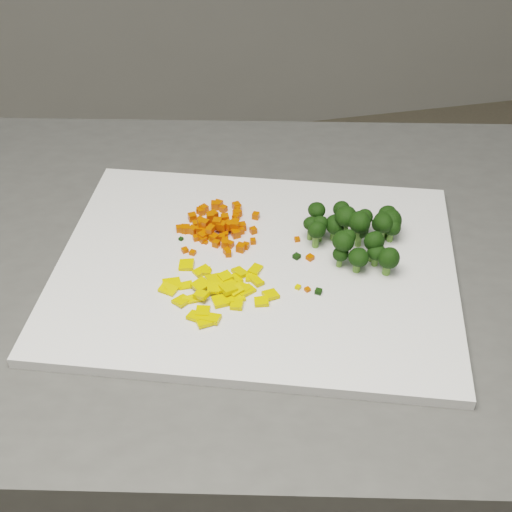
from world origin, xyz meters
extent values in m
cube|color=#494846|center=(-0.08, 0.13, 0.45)|extent=(1.02, 0.82, 0.90)
cube|color=white|center=(-0.06, 0.09, 0.91)|extent=(0.53, 0.46, 0.01)
cube|color=#CB3A02|center=(-0.08, 0.17, 0.93)|extent=(0.01, 0.01, 0.01)
cube|color=#CB3A02|center=(-0.07, 0.12, 0.92)|extent=(0.01, 0.01, 0.01)
cube|color=#CB3A02|center=(-0.07, 0.14, 0.92)|extent=(0.01, 0.01, 0.01)
cube|color=#CB3A02|center=(-0.08, 0.15, 0.92)|extent=(0.01, 0.01, 0.01)
cube|color=#CB3A02|center=(-0.11, 0.19, 0.92)|extent=(0.01, 0.01, 0.01)
cube|color=#CB3A02|center=(-0.06, 0.16, 0.92)|extent=(0.01, 0.01, 0.01)
cube|color=#CB3A02|center=(-0.12, 0.17, 0.92)|extent=(0.01, 0.01, 0.01)
cube|color=#CB3A02|center=(-0.08, 0.16, 0.92)|extent=(0.01, 0.01, 0.01)
cube|color=#CB3A02|center=(-0.10, 0.15, 0.92)|extent=(0.01, 0.01, 0.01)
cube|color=#CB3A02|center=(-0.08, 0.15, 0.92)|extent=(0.01, 0.01, 0.01)
cube|color=#CB3A02|center=(-0.06, 0.16, 0.92)|extent=(0.01, 0.01, 0.01)
cube|color=#CB3A02|center=(-0.06, 0.18, 0.92)|extent=(0.01, 0.01, 0.01)
cube|color=#CB3A02|center=(-0.06, 0.12, 0.92)|extent=(0.01, 0.01, 0.01)
cube|color=#CB3A02|center=(-0.11, 0.17, 0.92)|extent=(0.01, 0.01, 0.01)
cube|color=#CB3A02|center=(-0.10, 0.17, 0.92)|extent=(0.01, 0.01, 0.01)
cube|color=#CB3A02|center=(-0.08, 0.13, 0.92)|extent=(0.01, 0.01, 0.01)
cube|color=#CB3A02|center=(-0.06, 0.19, 0.92)|extent=(0.01, 0.01, 0.01)
cube|color=#CB3A02|center=(-0.09, 0.13, 0.92)|extent=(0.01, 0.01, 0.01)
cube|color=#CB3A02|center=(-0.10, 0.16, 0.92)|extent=(0.01, 0.01, 0.01)
cube|color=#CB3A02|center=(-0.11, 0.14, 0.92)|extent=(0.01, 0.01, 0.01)
cube|color=#CB3A02|center=(-0.11, 0.15, 0.92)|extent=(0.01, 0.01, 0.01)
cube|color=#CB3A02|center=(-0.09, 0.14, 0.92)|extent=(0.01, 0.01, 0.01)
cube|color=#CB3A02|center=(-0.09, 0.16, 0.92)|extent=(0.01, 0.01, 0.01)
cube|color=#CB3A02|center=(-0.09, 0.18, 0.92)|extent=(0.01, 0.01, 0.01)
cube|color=#CB3A02|center=(-0.08, 0.21, 0.92)|extent=(0.01, 0.01, 0.01)
cube|color=#CB3A02|center=(-0.09, 0.16, 0.93)|extent=(0.01, 0.01, 0.01)
cube|color=#CB3A02|center=(-0.12, 0.16, 0.92)|extent=(0.01, 0.01, 0.01)
cube|color=#CB3A02|center=(-0.10, 0.20, 0.92)|extent=(0.01, 0.01, 0.01)
cube|color=#CB3A02|center=(-0.08, 0.17, 0.92)|extent=(0.01, 0.01, 0.01)
cube|color=#CB3A02|center=(-0.09, 0.14, 0.92)|extent=(0.01, 0.01, 0.01)
cube|color=#CB3A02|center=(-0.09, 0.17, 0.92)|extent=(0.01, 0.01, 0.01)
cube|color=#CB3A02|center=(-0.10, 0.18, 0.91)|extent=(0.01, 0.01, 0.01)
cube|color=#CB3A02|center=(-0.10, 0.15, 0.92)|extent=(0.01, 0.01, 0.01)
cube|color=#CB3A02|center=(-0.06, 0.18, 0.92)|extent=(0.01, 0.01, 0.01)
cube|color=#CB3A02|center=(-0.06, 0.15, 0.92)|extent=(0.01, 0.01, 0.01)
cube|color=#CB3A02|center=(-0.10, 0.15, 0.92)|extent=(0.01, 0.01, 0.01)
cube|color=#CB3A02|center=(-0.05, 0.15, 0.92)|extent=(0.01, 0.01, 0.01)
cube|color=#CB3A02|center=(-0.09, 0.16, 0.92)|extent=(0.01, 0.01, 0.01)
cube|color=#CB3A02|center=(-0.11, 0.16, 0.92)|extent=(0.01, 0.01, 0.01)
cube|color=#CB3A02|center=(-0.06, 0.16, 0.92)|extent=(0.01, 0.01, 0.01)
cube|color=#CB3A02|center=(-0.08, 0.12, 0.92)|extent=(0.01, 0.01, 0.01)
cube|color=#CB3A02|center=(-0.08, 0.15, 0.92)|extent=(0.01, 0.01, 0.01)
cube|color=#CB3A02|center=(-0.08, 0.13, 0.92)|extent=(0.01, 0.01, 0.01)
cube|color=#CB3A02|center=(-0.06, 0.20, 0.92)|extent=(0.01, 0.01, 0.01)
cube|color=#CB3A02|center=(-0.08, 0.11, 0.92)|extent=(0.01, 0.01, 0.01)
cube|color=#CB3A02|center=(-0.10, 0.20, 0.92)|extent=(0.01, 0.01, 0.01)
cube|color=#CB3A02|center=(-0.11, 0.15, 0.91)|extent=(0.01, 0.01, 0.01)
cube|color=#CB3A02|center=(-0.08, 0.21, 0.92)|extent=(0.01, 0.01, 0.01)
cube|color=#CB3A02|center=(-0.09, 0.17, 0.93)|extent=(0.01, 0.01, 0.01)
cube|color=#CB3A02|center=(-0.06, 0.18, 0.92)|extent=(0.01, 0.01, 0.01)
cube|color=#CB3A02|center=(-0.04, 0.18, 0.92)|extent=(0.01, 0.01, 0.01)
cube|color=#CB3A02|center=(-0.08, 0.13, 0.92)|extent=(0.01, 0.01, 0.01)
cube|color=#CB3A02|center=(-0.07, 0.15, 0.92)|extent=(0.01, 0.01, 0.01)
cube|color=#CB3A02|center=(-0.11, 0.17, 0.92)|extent=(0.01, 0.01, 0.01)
cube|color=#CB3A02|center=(-0.10, 0.20, 0.91)|extent=(0.01, 0.01, 0.01)
cube|color=#CB3A02|center=(-0.13, 0.17, 0.92)|extent=(0.01, 0.01, 0.01)
cube|color=#CB3A02|center=(-0.05, 0.13, 0.91)|extent=(0.01, 0.01, 0.01)
cube|color=#CB3A02|center=(-0.11, 0.16, 0.92)|extent=(0.01, 0.01, 0.01)
cube|color=#CB3A02|center=(-0.13, 0.17, 0.92)|extent=(0.01, 0.01, 0.01)
cube|color=#CB3A02|center=(-0.07, 0.20, 0.92)|extent=(0.01, 0.01, 0.01)
cube|color=#CB3A02|center=(-0.08, 0.21, 0.91)|extent=(0.01, 0.01, 0.01)
cube|color=#CB3A02|center=(-0.07, 0.16, 0.92)|extent=(0.01, 0.01, 0.01)
cube|color=#CB3A02|center=(-0.08, 0.16, 0.92)|extent=(0.01, 0.01, 0.01)
cube|color=#CB3A02|center=(-0.06, 0.18, 0.91)|extent=(0.01, 0.01, 0.01)
cube|color=#E0B00B|center=(-0.12, 0.05, 0.92)|extent=(0.02, 0.02, 0.01)
cube|color=#E0B00B|center=(-0.14, 0.05, 0.91)|extent=(0.02, 0.02, 0.01)
cube|color=#E0B00B|center=(-0.10, 0.04, 0.91)|extent=(0.02, 0.02, 0.01)
cube|color=#E0B00B|center=(-0.09, 0.03, 0.91)|extent=(0.02, 0.02, 0.01)
cube|color=#E0B00B|center=(-0.13, 0.01, 0.91)|extent=(0.02, 0.02, 0.01)
cube|color=#E0B00B|center=(-0.13, 0.10, 0.91)|extent=(0.02, 0.02, 0.01)
cube|color=#E0B00B|center=(-0.07, 0.07, 0.91)|extent=(0.02, 0.02, 0.00)
cube|color=#E0B00B|center=(-0.09, 0.07, 0.92)|extent=(0.02, 0.02, 0.01)
cube|color=#E0B00B|center=(-0.15, 0.07, 0.91)|extent=(0.02, 0.02, 0.01)
cube|color=#E0B00B|center=(-0.09, 0.05, 0.92)|extent=(0.02, 0.02, 0.01)
cube|color=#E0B00B|center=(-0.09, 0.06, 0.92)|extent=(0.02, 0.02, 0.00)
cube|color=#E0B00B|center=(-0.10, 0.04, 0.91)|extent=(0.02, 0.02, 0.01)
cube|color=#E0B00B|center=(-0.12, 0.06, 0.92)|extent=(0.02, 0.02, 0.01)
cube|color=#E0B00B|center=(-0.06, 0.08, 0.91)|extent=(0.02, 0.02, 0.01)
cube|color=#E0B00B|center=(-0.05, 0.04, 0.91)|extent=(0.02, 0.02, 0.01)
cube|color=#E0B00B|center=(-0.08, 0.07, 0.91)|extent=(0.02, 0.02, 0.00)
cube|color=#E0B00B|center=(-0.11, 0.07, 0.92)|extent=(0.02, 0.02, 0.01)
cube|color=#E0B00B|center=(-0.08, 0.05, 0.91)|extent=(0.02, 0.02, 0.01)
cube|color=#E0B00B|center=(-0.10, 0.05, 0.92)|extent=(0.02, 0.01, 0.01)
cube|color=#E0B00B|center=(-0.11, 0.09, 0.91)|extent=(0.01, 0.01, 0.01)
cube|color=#E0B00B|center=(-0.06, 0.03, 0.91)|extent=(0.02, 0.01, 0.01)
cube|color=#E0B00B|center=(-0.08, 0.08, 0.91)|extent=(0.02, 0.02, 0.01)
cube|color=#E0B00B|center=(-0.13, 0.05, 0.91)|extent=(0.02, 0.01, 0.01)
cube|color=#E0B00B|center=(-0.09, 0.04, 0.91)|extent=(0.02, 0.02, 0.01)
cube|color=#E0B00B|center=(-0.12, 0.01, 0.91)|extent=(0.02, 0.02, 0.01)
cube|color=#E0B00B|center=(-0.13, 0.03, 0.91)|extent=(0.02, 0.02, 0.01)
cube|color=#E0B00B|center=(-0.06, 0.06, 0.91)|extent=(0.02, 0.02, 0.01)
cube|color=#E0B00B|center=(-0.13, 0.02, 0.91)|extent=(0.02, 0.02, 0.01)
cube|color=#E0B00B|center=(-0.14, 0.07, 0.91)|extent=(0.02, 0.01, 0.01)
cube|color=#E0B00B|center=(-0.08, 0.05, 0.91)|extent=(0.02, 0.02, 0.01)
cube|color=#E0B00B|center=(-0.09, 0.04, 0.91)|extent=(0.02, 0.02, 0.01)
cube|color=#E0B00B|center=(-0.12, 0.09, 0.91)|extent=(0.02, 0.02, 0.01)
cube|color=#E0B00B|center=(-0.09, 0.05, 0.92)|extent=(0.02, 0.02, 0.01)
cube|color=#E0B00B|center=(-0.16, 0.07, 0.91)|extent=(0.02, 0.02, 0.01)
cube|color=#E0B00B|center=(-0.11, 0.05, 0.92)|extent=(0.02, 0.02, 0.01)
cube|color=#CB3A02|center=(-0.13, 0.13, 0.91)|extent=(0.01, 0.01, 0.00)
cube|color=#E0B00B|center=(-0.08, 0.05, 0.91)|extent=(0.01, 0.01, 0.00)
cube|color=black|center=(-0.13, 0.15, 0.91)|extent=(0.01, 0.01, 0.00)
cube|color=#CB3A02|center=(-0.06, 0.15, 0.91)|extent=(0.01, 0.01, 0.00)
cube|color=#CB3A02|center=(0.00, 0.12, 0.91)|extent=(0.01, 0.01, 0.00)
cube|color=#CB3A02|center=(-0.10, 0.14, 0.91)|extent=(0.01, 0.01, 0.00)
cube|color=#E0B00B|center=(-0.02, 0.04, 0.91)|extent=(0.01, 0.01, 0.00)
cube|color=#CB3A02|center=(-0.11, 0.07, 0.91)|extent=(0.01, 0.01, 0.00)
cube|color=black|center=(0.00, 0.03, 0.91)|extent=(0.01, 0.01, 0.00)
cube|color=black|center=(-0.01, 0.09, 0.91)|extent=(0.01, 0.01, 0.00)
cube|color=#CB3A02|center=(-0.07, 0.17, 0.91)|extent=(0.01, 0.01, 0.01)
cube|color=#CB3A02|center=(-0.12, 0.12, 0.91)|extent=(0.01, 0.01, 0.00)
cube|color=#E0B00B|center=(-0.10, 0.14, 0.91)|extent=(0.01, 0.01, 0.00)
cube|color=#CB3A02|center=(0.01, 0.09, 0.91)|extent=(0.01, 0.01, 0.01)
cube|color=#CB3A02|center=(-0.01, 0.04, 0.91)|extent=(0.01, 0.01, 0.00)
camera|label=1|loc=(-0.18, -0.50, 1.42)|focal=50.00mm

